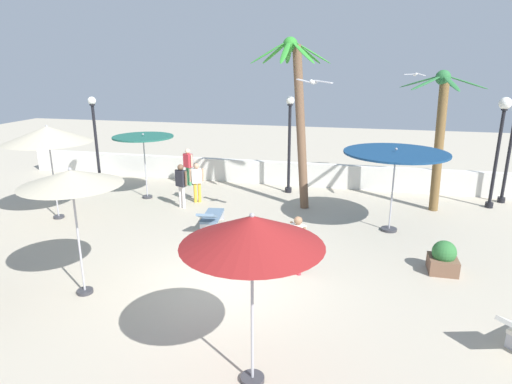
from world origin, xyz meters
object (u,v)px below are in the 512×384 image
object	(u,v)px
lounge_chair_1	(211,217)
guest_1	(181,182)
palm_tree_0	(298,106)
guest_2	(298,240)
seagull_1	(314,82)
lamp_post_2	(289,138)
lamp_post_0	(96,137)
lamp_post_3	(510,147)
seagull_0	(415,74)
patio_umbrella_0	(71,179)
patio_umbrella_5	(48,135)
lamp_post_1	(500,135)
guest_3	(197,179)
planter	(443,258)
palm_tree_1	(440,126)
patio_umbrella_3	(143,140)
patio_umbrella_2	(252,232)
patio_umbrella_4	(396,156)

from	to	relation	value
lounge_chair_1	guest_1	bearing A→B (deg)	134.33
palm_tree_0	guest_2	xyz separation A→B (m)	(0.80, -5.33, -2.81)
seagull_1	guest_1	bearing A→B (deg)	159.23
lamp_post_2	lounge_chair_1	size ratio (longest dim) A/B	2.07
lamp_post_0	seagull_1	xyz separation A→B (m)	(9.38, -3.61, 2.44)
lamp_post_3	seagull_0	world-z (taller)	seagull_0
patio_umbrella_0	patio_umbrella_5	bearing A→B (deg)	132.13
lamp_post_2	lounge_chair_1	xyz separation A→B (m)	(-1.79, -4.68, -1.88)
patio_umbrella_0	lamp_post_1	distance (m)	14.16
lamp_post_1	seagull_1	distance (m)	7.91
guest_1	guest_2	distance (m)	6.49
lamp_post_0	guest_3	world-z (taller)	lamp_post_0
planter	palm_tree_0	bearing A→B (deg)	135.18
guest_3	palm_tree_0	bearing A→B (deg)	4.12
palm_tree_1	patio_umbrella_5	bearing A→B (deg)	-163.12
patio_umbrella_3	planter	xyz separation A→B (m)	(10.34, -4.21, -1.96)
lounge_chair_1	patio_umbrella_3	bearing A→B (deg)	143.71
patio_umbrella_5	seagull_1	world-z (taller)	seagull_1
patio_umbrella_5	lamp_post_3	bearing A→B (deg)	19.30
lamp_post_1	guest_3	bearing A→B (deg)	-170.32
patio_umbrella_2	patio_umbrella_5	bearing A→B (deg)	143.15
palm_tree_1	seagull_0	size ratio (longest dim) A/B	5.42
lamp_post_3	seagull_1	xyz separation A→B (m)	(-6.86, -5.26, 2.51)
patio_umbrella_3	patio_umbrella_4	xyz separation A→B (m)	(9.19, -1.51, 0.10)
lamp_post_2	guest_2	distance (m)	7.45
lamp_post_1	patio_umbrella_0	bearing A→B (deg)	-140.51
planter	palm_tree_1	bearing A→B (deg)	85.11
patio_umbrella_3	patio_umbrella_4	world-z (taller)	patio_umbrella_4
lamp_post_3	lounge_chair_1	bearing A→B (deg)	-152.68
seagull_1	lamp_post_2	bearing A→B (deg)	106.10
lamp_post_1	lamp_post_3	size ratio (longest dim) A/B	1.07
palm_tree_0	planter	distance (m)	7.08
patio_umbrella_5	palm_tree_1	size ratio (longest dim) A/B	0.65
lamp_post_1	lamp_post_3	bearing A→B (deg)	51.41
patio_umbrella_4	seagull_1	xyz separation A→B (m)	(-2.45, -1.19, 2.22)
lamp_post_1	seagull_0	size ratio (longest dim) A/B	4.41
patio_umbrella_3	lamp_post_3	distance (m)	13.83
patio_umbrella_2	patio_umbrella_5	distance (m)	10.55
patio_umbrella_5	lounge_chair_1	xyz separation A→B (m)	(5.48, 0.25, -2.50)
patio_umbrella_4	lamp_post_3	distance (m)	6.00
patio_umbrella_0	lounge_chair_1	xyz separation A→B (m)	(1.53, 4.62, -2.36)
lamp_post_2	lamp_post_1	bearing A→B (deg)	-2.19
planter	lamp_post_0	bearing A→B (deg)	158.51
guest_1	planter	size ratio (longest dim) A/B	1.95
guest_1	patio_umbrella_3	bearing A→B (deg)	155.18
lamp_post_3	patio_umbrella_5	bearing A→B (deg)	-160.70
palm_tree_0	lamp_post_1	size ratio (longest dim) A/B	1.49
patio_umbrella_2	guest_3	bearing A→B (deg)	115.63
lamp_post_0	lounge_chair_1	distance (m)	7.38
guest_1	guest_2	size ratio (longest dim) A/B	1.07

